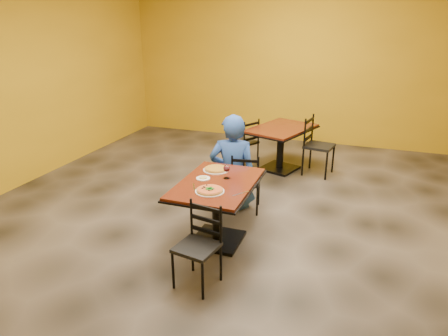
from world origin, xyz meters
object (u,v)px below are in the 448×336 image
at_px(table_main, 217,198).
at_px(pizza_far, 216,169).
at_px(chair_main_far, 246,181).
at_px(chair_second_right, 319,146).
at_px(wine_glass, 227,171).
at_px(chair_second_left, 244,142).
at_px(chair_main_near, 197,248).
at_px(pizza_main, 210,190).
at_px(table_second, 281,138).
at_px(plate_far, 216,170).
at_px(diner, 233,162).
at_px(side_plate, 203,178).
at_px(plate_main, 210,191).

distance_m(table_main, pizza_far, 0.43).
relative_size(table_main, chair_main_far, 1.49).
distance_m(chair_second_right, pizza_far, 2.49).
height_order(pizza_far, wine_glass, wine_glass).
bearing_deg(chair_second_left, pizza_far, 36.76).
relative_size(chair_main_near, pizza_main, 2.89).
height_order(chair_second_right, pizza_main, chair_second_right).
bearing_deg(chair_main_far, table_second, -104.97).
relative_size(table_main, chair_second_left, 1.45).
relative_size(pizza_main, plate_far, 0.92).
height_order(chair_second_left, diner, diner).
height_order(table_main, wine_glass, wine_glass).
bearing_deg(pizza_main, chair_second_left, 99.63).
height_order(diner, side_plate, diner).
bearing_deg(chair_second_right, table_second, 100.08).
distance_m(chair_second_left, diner, 1.69).
height_order(chair_second_right, plate_main, chair_second_right).
bearing_deg(table_second, chair_main_near, -91.19).
bearing_deg(side_plate, chair_main_near, -71.81).
xyz_separation_m(table_second, chair_main_near, (-0.07, -3.46, -0.15)).
relative_size(pizza_main, pizza_far, 1.01).
bearing_deg(chair_second_right, plate_far, 167.07).
bearing_deg(plate_far, chair_main_far, 69.96).
xyz_separation_m(chair_second_left, plate_far, (0.33, -2.27, 0.33)).
height_order(table_main, chair_second_right, chair_second_right).
bearing_deg(chair_main_far, chair_main_near, 79.88).
distance_m(chair_second_left, side_plate, 2.61).
distance_m(chair_main_far, chair_second_right, 1.86).
distance_m(chair_second_right, diner, 1.91).
height_order(table_main, pizza_main, pizza_main).
distance_m(plate_far, pizza_far, 0.02).
relative_size(table_second, chair_second_left, 1.68).
height_order(diner, wine_glass, diner).
distance_m(chair_main_near, pizza_main, 0.67).
bearing_deg(chair_second_right, pizza_far, 167.07).
bearing_deg(wine_glass, chair_second_right, 72.97).
distance_m(pizza_far, side_plate, 0.31).
distance_m(chair_second_right, pizza_main, 3.01).
bearing_deg(plate_main, wine_glass, 83.99).
xyz_separation_m(table_main, chair_main_far, (0.07, 0.92, -0.14)).
bearing_deg(chair_second_left, pizza_main, 38.16).
bearing_deg(wine_glass, chair_main_far, 89.73).
xyz_separation_m(side_plate, wine_glass, (0.25, 0.10, 0.08)).
bearing_deg(chair_main_far, pizza_far, 58.65).
relative_size(chair_main_near, plate_far, 2.65).
bearing_deg(pizza_far, diner, 89.72).
bearing_deg(pizza_far, chair_second_right, 67.00).
height_order(chair_second_left, plate_main, chair_second_left).
relative_size(pizza_main, wine_glass, 1.58).
bearing_deg(chair_main_near, plate_far, 111.79).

